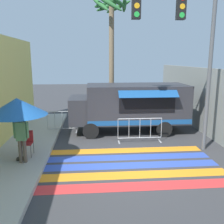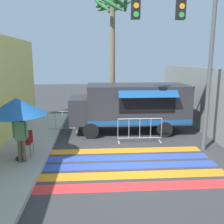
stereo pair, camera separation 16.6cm
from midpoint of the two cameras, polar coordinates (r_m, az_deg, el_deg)
name	(u,v)px [view 2 (the right image)]	position (r m, az deg, el deg)	size (l,w,h in m)	color
ground_plane	(128,162)	(9.56, 4.27, -11.30)	(60.00, 60.00, 0.00)	#38383A
concrete_wall_right	(211,103)	(13.19, 22.00, 1.93)	(0.20, 16.00, 3.34)	gray
crosswalk_painted	(130,165)	(9.26, 4.57, -12.08)	(6.40, 3.60, 0.01)	red
food_truck	(128,104)	(13.02, 4.10, 1.73)	(6.02, 2.77, 2.49)	#2D2D33
traffic_signal_pole	(182,34)	(10.38, 16.17, 16.70)	(3.97, 0.29, 6.56)	#515456
patio_umbrella	(17,107)	(9.39, -20.51, 1.18)	(2.08, 2.08, 2.28)	black
folding_chair	(26,140)	(10.15, -18.62, -6.12)	(0.47, 0.47, 0.93)	#4C4C51
vendor_person	(21,135)	(9.33, -19.69, -4.95)	(0.53, 0.23, 1.76)	brown
barricade_front	(140,130)	(11.58, 6.78, -4.19)	(2.05, 0.44, 1.14)	#B7BABF
barricade_side	(63,122)	(13.32, -10.81, -2.24)	(1.57, 0.44, 1.14)	#B7BABF
palm_tree	(112,31)	(15.56, 0.39, 18.09)	(2.50, 2.50, 7.37)	#7A664C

